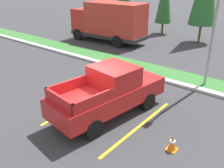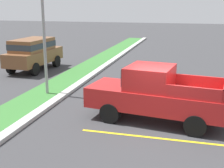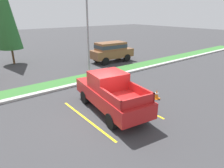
{
  "view_description": "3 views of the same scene",
  "coord_description": "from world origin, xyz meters",
  "px_view_note": "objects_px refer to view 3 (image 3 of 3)",
  "views": [
    {
      "loc": [
        6.48,
        -6.77,
        5.5
      ],
      "look_at": [
        -0.14,
        1.5,
        0.77
      ],
      "focal_mm": 39.42,
      "sensor_mm": 36.0,
      "label": 1
    },
    {
      "loc": [
        -10.28,
        -0.84,
        4.33
      ],
      "look_at": [
        0.03,
        1.88,
        1.5
      ],
      "focal_mm": 48.88,
      "sensor_mm": 36.0,
      "label": 2
    },
    {
      "loc": [
        -5.29,
        -7.39,
        5.07
      ],
      "look_at": [
        1.5,
        1.29,
        1.07
      ],
      "focal_mm": 31.79,
      "sensor_mm": 36.0,
      "label": 3
    }
  ],
  "objects_px": {
    "suv_distant": "(111,50)",
    "cypress_tree_center": "(5,12)",
    "traffic_cone": "(157,94)",
    "street_light": "(89,24)",
    "pickup_truck_main": "(110,93)"
  },
  "relations": [
    {
      "from": "suv_distant",
      "to": "cypress_tree_center",
      "type": "height_order",
      "value": "cypress_tree_center"
    },
    {
      "from": "pickup_truck_main",
      "to": "suv_distant",
      "type": "xyz_separation_m",
      "value": [
        6.97,
        8.88,
        0.2
      ]
    },
    {
      "from": "suv_distant",
      "to": "traffic_cone",
      "type": "xyz_separation_m",
      "value": [
        -3.78,
        -9.43,
        -0.95
      ]
    },
    {
      "from": "pickup_truck_main",
      "to": "street_light",
      "type": "distance_m",
      "value": 6.63
    },
    {
      "from": "suv_distant",
      "to": "traffic_cone",
      "type": "relative_size",
      "value": 7.82
    },
    {
      "from": "street_light",
      "to": "traffic_cone",
      "type": "height_order",
      "value": "street_light"
    },
    {
      "from": "street_light",
      "to": "suv_distant",
      "type": "bearing_deg",
      "value": 35.65
    },
    {
      "from": "traffic_cone",
      "to": "street_light",
      "type": "bearing_deg",
      "value": 100.13
    },
    {
      "from": "pickup_truck_main",
      "to": "cypress_tree_center",
      "type": "distance_m",
      "value": 15.04
    },
    {
      "from": "pickup_truck_main",
      "to": "traffic_cone",
      "type": "distance_m",
      "value": 3.32
    },
    {
      "from": "cypress_tree_center",
      "to": "traffic_cone",
      "type": "height_order",
      "value": "cypress_tree_center"
    },
    {
      "from": "traffic_cone",
      "to": "pickup_truck_main",
      "type": "bearing_deg",
      "value": 170.21
    },
    {
      "from": "street_light",
      "to": "traffic_cone",
      "type": "xyz_separation_m",
      "value": [
        1.06,
        -5.95,
        -3.95
      ]
    },
    {
      "from": "pickup_truck_main",
      "to": "traffic_cone",
      "type": "relative_size",
      "value": 9.06
    },
    {
      "from": "traffic_cone",
      "to": "cypress_tree_center",
      "type": "bearing_deg",
      "value": 107.66
    }
  ]
}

